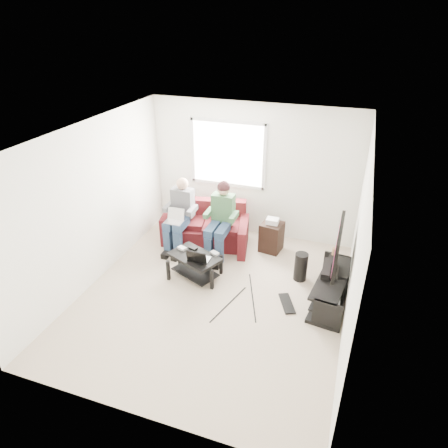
# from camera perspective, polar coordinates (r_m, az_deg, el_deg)

# --- Properties ---
(floor) EXTENTS (4.50, 4.50, 0.00)m
(floor) POSITION_cam_1_polar(r_m,az_deg,el_deg) (6.44, -1.64, -10.30)
(floor) COLOR #B5A38C
(floor) RESTS_ON ground
(ceiling) EXTENTS (4.50, 4.50, 0.00)m
(ceiling) POSITION_cam_1_polar(r_m,az_deg,el_deg) (5.23, -2.03, 12.61)
(ceiling) COLOR white
(ceiling) RESTS_ON wall_back
(wall_back) EXTENTS (4.50, 0.00, 4.50)m
(wall_back) POSITION_cam_1_polar(r_m,az_deg,el_deg) (7.68, 4.14, 7.49)
(wall_back) COLOR white
(wall_back) RESTS_ON floor
(wall_front) EXTENTS (4.50, 0.00, 4.50)m
(wall_front) POSITION_cam_1_polar(r_m,az_deg,el_deg) (4.07, -13.36, -14.34)
(wall_front) COLOR white
(wall_front) RESTS_ON floor
(wall_left) EXTENTS (0.00, 4.50, 4.50)m
(wall_left) POSITION_cam_1_polar(r_m,az_deg,el_deg) (6.63, -18.24, 2.62)
(wall_left) COLOR white
(wall_left) RESTS_ON floor
(wall_right) EXTENTS (0.00, 4.50, 4.50)m
(wall_right) POSITION_cam_1_polar(r_m,az_deg,el_deg) (5.43, 18.40, -3.28)
(wall_right) COLOR white
(wall_right) RESTS_ON floor
(window) EXTENTS (1.48, 0.04, 1.28)m
(window) POSITION_cam_1_polar(r_m,az_deg,el_deg) (7.69, 0.54, 9.98)
(window) COLOR white
(window) RESTS_ON wall_back
(sofa) EXTENTS (1.85, 1.07, 0.79)m
(sofa) POSITION_cam_1_polar(r_m,az_deg,el_deg) (7.70, -2.61, -0.59)
(sofa) COLOR #4F1319
(sofa) RESTS_ON floor
(person_left) EXTENTS (0.40, 0.71, 1.32)m
(person_left) POSITION_cam_1_polar(r_m,az_deg,el_deg) (7.42, -6.34, 1.76)
(person_left) COLOR navy
(person_left) RESTS_ON sofa
(person_right) EXTENTS (0.40, 0.71, 1.37)m
(person_right) POSITION_cam_1_polar(r_m,az_deg,el_deg) (7.14, -0.46, 1.34)
(person_right) COLOR navy
(person_right) RESTS_ON sofa
(laptop_silver) EXTENTS (0.35, 0.26, 0.24)m
(laptop_silver) POSITION_cam_1_polar(r_m,az_deg,el_deg) (7.24, -7.14, 0.74)
(laptop_silver) COLOR silver
(laptop_silver) RESTS_ON person_left
(coffee_table) EXTENTS (0.97, 0.80, 0.42)m
(coffee_table) POSITION_cam_1_polar(r_m,az_deg,el_deg) (6.71, -4.20, -5.34)
(coffee_table) COLOR black
(coffee_table) RESTS_ON floor
(laptop_black) EXTENTS (0.41, 0.37, 0.24)m
(laptop_black) POSITION_cam_1_polar(r_m,az_deg,el_deg) (6.48, -3.56, -4.20)
(laptop_black) COLOR black
(laptop_black) RESTS_ON coffee_table
(controller_a) EXTENTS (0.16, 0.13, 0.04)m
(controller_a) POSITION_cam_1_polar(r_m,az_deg,el_deg) (6.83, -6.02, -3.46)
(controller_a) COLOR silver
(controller_a) RESTS_ON coffee_table
(controller_b) EXTENTS (0.16, 0.13, 0.04)m
(controller_b) POSITION_cam_1_polar(r_m,az_deg,el_deg) (6.81, -4.43, -3.47)
(controller_b) COLOR black
(controller_b) RESTS_ON coffee_table
(controller_c) EXTENTS (0.16, 0.14, 0.04)m
(controller_c) POSITION_cam_1_polar(r_m,az_deg,el_deg) (6.66, -1.35, -4.20)
(controller_c) COLOR gray
(controller_c) RESTS_ON coffee_table
(tv_stand) EXTENTS (0.59, 1.42, 0.45)m
(tv_stand) POSITION_cam_1_polar(r_m,az_deg,el_deg) (6.45, 15.09, -9.04)
(tv_stand) COLOR black
(tv_stand) RESTS_ON floor
(tv) EXTENTS (0.12, 1.10, 0.81)m
(tv) POSITION_cam_1_polar(r_m,az_deg,el_deg) (6.15, 15.97, -3.20)
(tv) COLOR black
(tv) RESTS_ON tv_stand
(soundbar) EXTENTS (0.12, 0.50, 0.10)m
(soundbar) POSITION_cam_1_polar(r_m,az_deg,el_deg) (6.36, 14.44, -6.19)
(soundbar) COLOR black
(soundbar) RESTS_ON tv_stand
(drink_cup) EXTENTS (0.08, 0.08, 0.12)m
(drink_cup) POSITION_cam_1_polar(r_m,az_deg,el_deg) (6.81, 15.51, -3.80)
(drink_cup) COLOR #AB7549
(drink_cup) RESTS_ON tv_stand
(console_white) EXTENTS (0.30, 0.22, 0.06)m
(console_white) POSITION_cam_1_polar(r_m,az_deg,el_deg) (6.09, 14.80, -10.72)
(console_white) COLOR silver
(console_white) RESTS_ON tv_stand
(console_grey) EXTENTS (0.34, 0.26, 0.08)m
(console_grey) POSITION_cam_1_polar(r_m,az_deg,el_deg) (6.65, 15.42, -7.00)
(console_grey) COLOR gray
(console_grey) RESTS_ON tv_stand
(console_black) EXTENTS (0.38, 0.30, 0.07)m
(console_black) POSITION_cam_1_polar(r_m,az_deg,el_deg) (6.37, 15.13, -8.78)
(console_black) COLOR black
(console_black) RESTS_ON tv_stand
(subwoofer) EXTENTS (0.22, 0.22, 0.49)m
(subwoofer) POSITION_cam_1_polar(r_m,az_deg,el_deg) (6.79, 10.91, -6.01)
(subwoofer) COLOR black
(subwoofer) RESTS_ON floor
(keyboard_floor) EXTENTS (0.35, 0.51, 0.03)m
(keyboard_floor) POSITION_cam_1_polar(r_m,az_deg,el_deg) (6.35, 8.98, -11.15)
(keyboard_floor) COLOR black
(keyboard_floor) RESTS_ON floor
(end_table) EXTENTS (0.38, 0.38, 0.66)m
(end_table) POSITION_cam_1_polar(r_m,az_deg,el_deg) (7.49, 6.80, -1.72)
(end_table) COLOR black
(end_table) RESTS_ON floor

